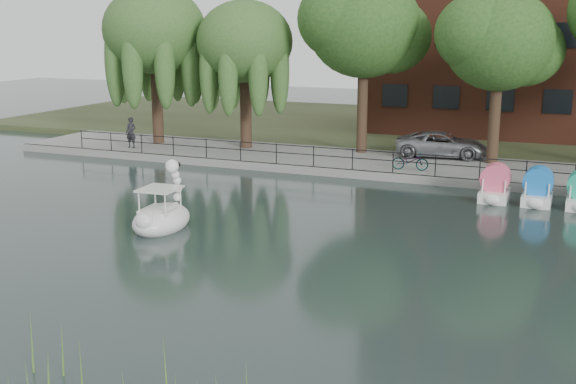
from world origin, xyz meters
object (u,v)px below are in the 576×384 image
Objects in this scene: swan_boat at (162,214)px; pedestrian at (131,130)px; bicycle at (410,160)px; minivan at (442,143)px.

pedestrian is at bearing 125.09° from swan_boat.
bicycle is at bearing 59.19° from swan_boat.
swan_boat is at bearing 148.52° from minivan.
minivan reaches higher than bicycle.
minivan is at bearing 63.17° from swan_boat.
swan_boat is at bearing 144.75° from bicycle.
pedestrian is at bearing 81.39° from bicycle.
bicycle is at bearing 161.76° from minivan.
bicycle is 0.87× the size of pedestrian.
minivan is 17.57m from swan_boat.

